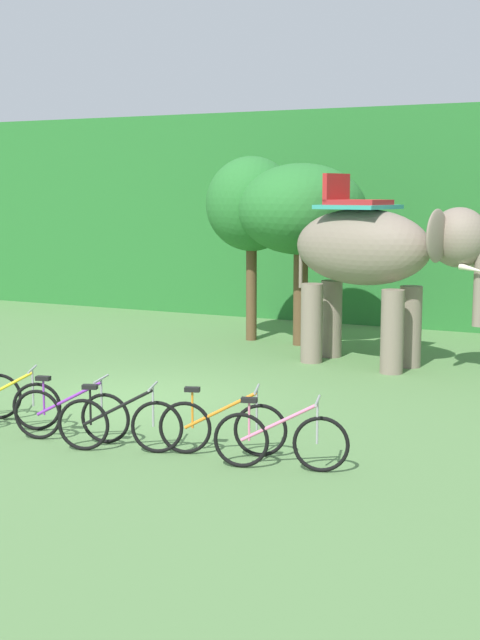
{
  "coord_description": "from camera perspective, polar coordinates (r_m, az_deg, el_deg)",
  "views": [
    {
      "loc": [
        7.85,
        -12.17,
        3.46
      ],
      "look_at": [
        1.5,
        1.0,
        1.3
      ],
      "focal_mm": 49.56,
      "sensor_mm": 36.0,
      "label": 1
    }
  ],
  "objects": [
    {
      "name": "tree_center_left",
      "position": [
        19.64,
        3.98,
        7.08
      ],
      "size": [
        2.87,
        2.87,
        4.04
      ],
      "color": "brown",
      "rests_on": "ground"
    },
    {
      "name": "bike_yellow",
      "position": [
        13.28,
        -15.12,
        -5.29
      ],
      "size": [
        1.55,
        0.84,
        0.92
      ],
      "color": "black",
      "rests_on": "ground"
    },
    {
      "name": "bike_pink",
      "position": [
        11.07,
        2.63,
        -7.73
      ],
      "size": [
        1.66,
        0.62,
        0.92
      ],
      "color": "black",
      "rests_on": "ground"
    },
    {
      "name": "tree_center",
      "position": [
        20.25,
        0.75,
        7.43
      ],
      "size": [
        2.08,
        2.08,
        4.22
      ],
      "color": "brown",
      "rests_on": "ground"
    },
    {
      "name": "elephant",
      "position": [
        17.39,
        8.84,
        4.16
      ],
      "size": [
        4.24,
        2.36,
        3.78
      ],
      "color": "gray",
      "rests_on": "ground"
    },
    {
      "name": "bike_black",
      "position": [
        11.91,
        -7.77,
        -6.64
      ],
      "size": [
        1.63,
        0.7,
        0.92
      ],
      "color": "black",
      "rests_on": "ground"
    },
    {
      "name": "ground_plane",
      "position": [
        14.89,
        -6.9,
        -5.1
      ],
      "size": [
        80.0,
        80.0,
        0.0
      ],
      "primitive_type": "plane",
      "color": "#567F47"
    },
    {
      "name": "foliage_hedge",
      "position": [
        25.85,
        8.14,
        6.76
      ],
      "size": [
        36.0,
        6.0,
        5.51
      ],
      "primitive_type": "cube",
      "color": "#28702D",
      "rests_on": "ground"
    },
    {
      "name": "bike_purple",
      "position": [
        12.5,
        -10.87,
        -5.99
      ],
      "size": [
        1.67,
        0.59,
        0.92
      ],
      "color": "black",
      "rests_on": "ground"
    },
    {
      "name": "bike_orange",
      "position": [
        11.65,
        -1.16,
        -6.9
      ],
      "size": [
        1.64,
        0.69,
        0.92
      ],
      "color": "black",
      "rests_on": "ground"
    }
  ]
}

